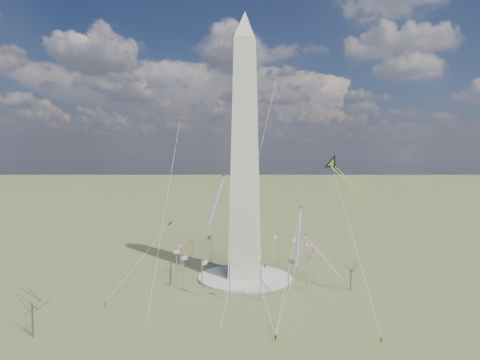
% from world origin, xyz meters
% --- Properties ---
extents(ground, '(2000.00, 2000.00, 0.00)m').
position_xyz_m(ground, '(0.00, 0.00, 0.00)').
color(ground, '#45562B').
rests_on(ground, ground).
extents(plaza, '(36.00, 36.00, 0.80)m').
position_xyz_m(plaza, '(0.00, 0.00, 0.40)').
color(plaza, '#BBB9AB').
rests_on(plaza, ground).
extents(washington_monument, '(15.56, 15.56, 100.00)m').
position_xyz_m(washington_monument, '(0.00, 0.00, 47.95)').
color(washington_monument, beige).
rests_on(washington_monument, plaza).
extents(flagpole_ring, '(54.40, 54.40, 13.00)m').
position_xyz_m(flagpole_ring, '(-0.00, -0.00, 7.27)').
color(flagpole_ring, silver).
rests_on(flagpole_ring, ground).
extents(tree_near, '(6.65, 6.65, 11.63)m').
position_xyz_m(tree_near, '(39.16, -7.35, 8.29)').
color(tree_near, '#4D392F').
rests_on(tree_near, ground).
extents(tree_far, '(7.69, 7.69, 13.45)m').
position_xyz_m(tree_far, '(-44.10, -63.16, 9.59)').
color(tree_far, '#4D392F').
rests_on(tree_far, ground).
extents(person_east, '(0.58, 0.40, 1.52)m').
position_xyz_m(person_east, '(44.68, -48.27, 0.76)').
color(person_east, gray).
rests_on(person_east, ground).
extents(person_west, '(0.98, 0.81, 1.85)m').
position_xyz_m(person_west, '(-36.66, -39.51, 0.92)').
color(person_west, gray).
rests_on(person_west, ground).
extents(person_centre, '(0.99, 0.56, 1.60)m').
position_xyz_m(person_centre, '(18.32, -52.38, 0.80)').
color(person_centre, gray).
rests_on(person_centre, ground).
extents(kite_delta_black, '(18.21, 16.84, 16.66)m').
position_xyz_m(kite_delta_black, '(32.94, 2.54, 43.56)').
color(kite_delta_black, black).
rests_on(kite_delta_black, ground).
extents(kite_diamond_purple, '(2.07, 3.06, 9.08)m').
position_xyz_m(kite_diamond_purple, '(-33.14, 7.14, 18.08)').
color(kite_diamond_purple, '#441A75').
rests_on(kite_diamond_purple, ground).
extents(kite_streamer_left, '(2.27, 24.24, 16.65)m').
position_xyz_m(kite_streamer_left, '(21.55, -10.17, 22.66)').
color(kite_streamer_left, '#FF4628').
rests_on(kite_streamer_left, ground).
extents(kite_streamer_mid, '(2.24, 23.72, 16.28)m').
position_xyz_m(kite_streamer_mid, '(-7.36, -10.43, 34.35)').
color(kite_streamer_mid, '#FF4628').
rests_on(kite_streamer_mid, ground).
extents(kite_streamer_right, '(14.78, 15.12, 13.69)m').
position_xyz_m(kite_streamer_right, '(27.49, -0.20, 12.41)').
color(kite_streamer_right, '#FF4628').
rests_on(kite_streamer_right, ground).
extents(kite_small_red, '(1.65, 2.43, 5.11)m').
position_xyz_m(kite_small_red, '(-36.39, 30.82, 65.60)').
color(kite_small_red, red).
rests_on(kite_small_red, ground).
extents(kite_small_white, '(1.79, 1.59, 4.81)m').
position_xyz_m(kite_small_white, '(5.79, 45.96, 81.52)').
color(kite_small_white, silver).
rests_on(kite_small_white, ground).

